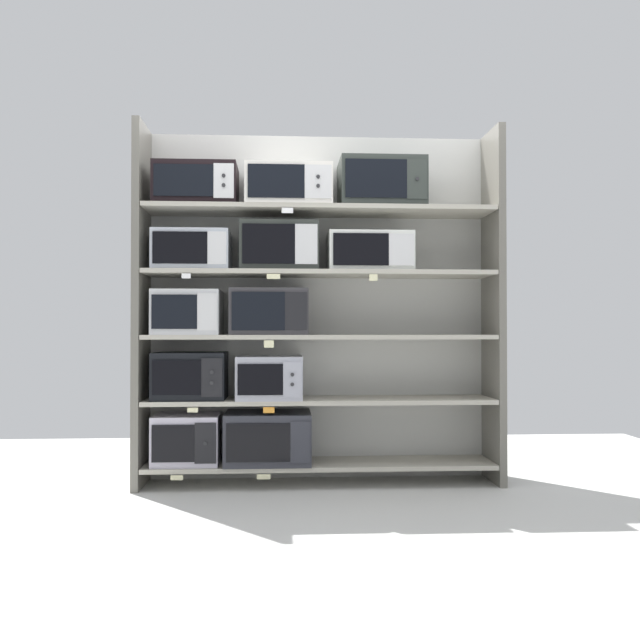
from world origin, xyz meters
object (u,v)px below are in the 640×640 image
microwave_9 (196,186)px  microwave_1 (268,437)px  microwave_5 (269,312)px  microwave_0 (187,439)px  microwave_4 (188,313)px  microwave_2 (190,376)px  microwave_10 (289,188)px  microwave_8 (369,252)px  microwave_6 (193,251)px  microwave_7 (279,247)px  microwave_3 (270,377)px  microwave_11 (381,185)px

microwave_9 → microwave_1: bearing=0.0°
microwave_5 → microwave_0: bearing=180.0°
microwave_1 → microwave_4: 1.00m
microwave_0 → microwave_2: (0.02, 0.00, 0.42)m
microwave_2 → microwave_10: bearing=-0.0°
microwave_0 → microwave_8: bearing=-0.0°
microwave_6 → microwave_10: bearing=-0.0°
microwave_4 → microwave_9: bearing=-0.1°
microwave_8 → microwave_9: microwave_9 is taller
microwave_7 → microwave_10: bearing=-0.0°
microwave_2 → microwave_4: size_ratio=1.08×
microwave_2 → microwave_7: size_ratio=0.91×
microwave_1 → microwave_3: size_ratio=1.31×
microwave_1 → microwave_3: 0.40m
microwave_2 → microwave_9: size_ratio=0.87×
microwave_4 → microwave_11: bearing=-0.0°
microwave_0 → microwave_6: bearing=-0.4°
microwave_6 → microwave_11: microwave_11 is taller
microwave_4 → microwave_8: (1.22, -0.00, 0.41)m
microwave_9 → microwave_11: (1.25, -0.00, 0.02)m
microwave_1 → microwave_11: bearing=-0.0°
microwave_0 → microwave_6: microwave_6 is taller
microwave_1 → microwave_2: 0.67m
microwave_2 → microwave_11: bearing=-0.0°
microwave_2 → microwave_9: bearing=-0.2°
microwave_1 → microwave_5: 0.85m
microwave_5 → microwave_2: bearing=180.0°
microwave_6 → microwave_8: size_ratio=0.88×
microwave_4 → microwave_7: bearing=-0.0°
microwave_4 → microwave_7: (0.61, -0.00, 0.45)m
microwave_7 → microwave_9: size_ratio=0.95×
microwave_6 → microwave_11: bearing=0.0°
microwave_0 → microwave_7: size_ratio=0.84×
microwave_3 → microwave_8: bearing=-0.0°
microwave_3 → microwave_4: microwave_4 is taller
microwave_2 → microwave_11: size_ratio=0.83×
microwave_1 → microwave_7: (0.07, -0.00, 1.29)m
microwave_6 → microwave_7: (0.58, -0.00, 0.03)m
microwave_3 → microwave_8: 1.09m
microwave_8 → microwave_5: bearing=-180.0°
microwave_1 → microwave_8: size_ratio=1.01×
microwave_11 → microwave_0: bearing=180.0°
microwave_10 → microwave_2: bearing=180.0°
microwave_8 → microwave_10: 0.70m
microwave_9 → microwave_10: size_ratio=0.95×
microwave_3 → microwave_11: (0.76, -0.00, 1.31)m
microwave_5 → microwave_10: microwave_10 is taller
microwave_8 → microwave_11: 0.47m
microwave_3 → microwave_10: 1.29m
microwave_4 → microwave_7: 0.76m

